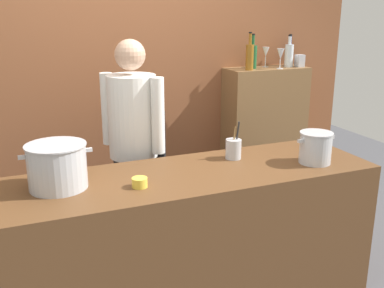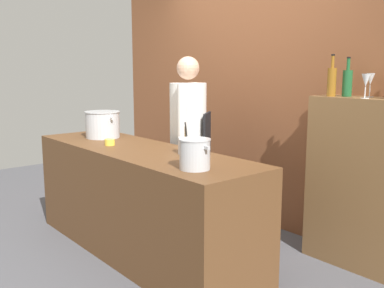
% 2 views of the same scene
% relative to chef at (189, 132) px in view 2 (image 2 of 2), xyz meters
% --- Properties ---
extents(ground_plane, '(8.00, 8.00, 0.00)m').
position_rel_chef_xyz_m(ground_plane, '(0.13, -0.63, -0.96)').
color(ground_plane, '#4C4C51').
extents(brick_back_panel, '(4.40, 0.10, 3.00)m').
position_rel_chef_xyz_m(brick_back_panel, '(0.13, 0.77, 0.54)').
color(brick_back_panel, brown).
rests_on(brick_back_panel, ground_plane).
extents(prep_counter, '(2.42, 0.70, 0.90)m').
position_rel_chef_xyz_m(prep_counter, '(0.13, -0.63, -0.51)').
color(prep_counter, brown).
rests_on(prep_counter, ground_plane).
extents(bar_cabinet, '(0.76, 0.32, 1.34)m').
position_rel_chef_xyz_m(bar_cabinet, '(1.41, 0.56, -0.30)').
color(bar_cabinet, brown).
rests_on(bar_cabinet, ground_plane).
extents(chef, '(0.42, 0.45, 1.66)m').
position_rel_chef_xyz_m(chef, '(0.00, 0.00, 0.00)').
color(chef, black).
rests_on(chef, ground_plane).
extents(stockpot_large, '(0.39, 0.33, 0.25)m').
position_rel_chef_xyz_m(stockpot_large, '(-0.59, -0.58, 0.06)').
color(stockpot_large, '#B7BABF').
rests_on(stockpot_large, prep_counter).
extents(stockpot_small, '(0.27, 0.21, 0.20)m').
position_rel_chef_xyz_m(stockpot_small, '(0.99, -0.76, 0.04)').
color(stockpot_small, '#B7BABF').
rests_on(stockpot_small, prep_counter).
extents(utensil_crock, '(0.10, 0.10, 0.25)m').
position_rel_chef_xyz_m(utensil_crock, '(0.54, -0.49, 0.00)').
color(utensil_crock, '#B7BABF').
rests_on(utensil_crock, prep_counter).
extents(butter_jar, '(0.09, 0.09, 0.05)m').
position_rel_chef_xyz_m(butter_jar, '(-0.17, -0.74, -0.04)').
color(butter_jar, yellow).
rests_on(butter_jar, prep_counter).
extents(wine_bottle_green, '(0.08, 0.08, 0.30)m').
position_rel_chef_xyz_m(wine_bottle_green, '(1.27, 0.56, 0.48)').
color(wine_bottle_green, '#1E592D').
rests_on(wine_bottle_green, bar_cabinet).
extents(wine_bottle_amber, '(0.07, 0.07, 0.33)m').
position_rel_chef_xyz_m(wine_bottle_amber, '(1.18, 0.47, 0.49)').
color(wine_bottle_amber, '#8C5919').
rests_on(wine_bottle_amber, bar_cabinet).
extents(wine_glass_tall, '(0.07, 0.07, 0.18)m').
position_rel_chef_xyz_m(wine_glass_tall, '(1.48, 0.45, 0.50)').
color(wine_glass_tall, silver).
rests_on(wine_glass_tall, bar_cabinet).
extents(wine_glass_wide, '(0.06, 0.06, 0.18)m').
position_rel_chef_xyz_m(wine_glass_wide, '(1.43, 0.61, 0.50)').
color(wine_glass_wide, silver).
rests_on(wine_glass_wide, bar_cabinet).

